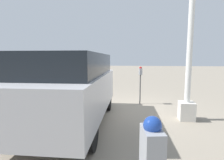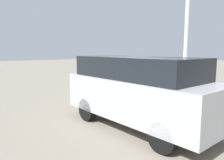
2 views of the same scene
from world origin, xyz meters
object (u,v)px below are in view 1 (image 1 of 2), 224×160
Objects in this scene: parking_meter_near at (140,77)px; car_distant at (70,69)px; lamp_post at (190,48)px; parked_van at (73,86)px.

parking_meter_near is 12.81m from car_distant.
parking_meter_near is at bearing -140.95° from lamp_post.
car_distant is (-13.00, -5.36, -0.33)m from parked_van.
parking_meter_near is at bearing 139.35° from parked_van.
car_distant is (-12.24, -8.66, -1.39)m from lamp_post.
lamp_post is (1.70, 1.38, 1.02)m from parking_meter_near.
car_distant is at bearing -160.42° from parked_van.
lamp_post is at bearing 28.63° from parking_meter_near.
parking_meter_near is 2.42m from lamp_post.
parking_meter_near is 0.35× the size of car_distant.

